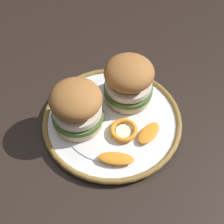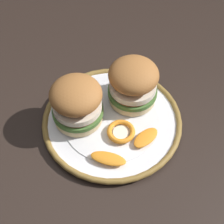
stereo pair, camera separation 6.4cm
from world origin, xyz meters
TOP-DOWN VIEW (x-y plane):
  - dining_table at (0.00, 0.00)m, footprint 1.43×0.99m
  - dinner_plate at (-0.05, -0.06)m, footprint 0.29×0.29m
  - sandwich_half_left at (-0.05, -0.13)m, footprint 0.14×0.14m
  - sandwich_half_right at (-0.11, -0.02)m, footprint 0.13×0.13m
  - orange_peel_curled at (-0.02, -0.04)m, footprint 0.07×0.07m
  - orange_peel_strip_long at (-0.01, 0.01)m, footprint 0.06×0.06m
  - orange_peel_strip_short at (0.05, -0.06)m, footprint 0.04×0.07m

SIDE VIEW (x-z plane):
  - dining_table at x=0.00m, z-range 0.28..1.01m
  - dinner_plate at x=-0.05m, z-range 0.73..0.75m
  - orange_peel_strip_long at x=-0.01m, z-range 0.75..0.76m
  - orange_peel_strip_short at x=0.05m, z-range 0.75..0.76m
  - orange_peel_curled at x=-0.02m, z-range 0.75..0.76m
  - sandwich_half_left at x=-0.05m, z-range 0.75..0.85m
  - sandwich_half_right at x=-0.11m, z-range 0.75..0.85m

